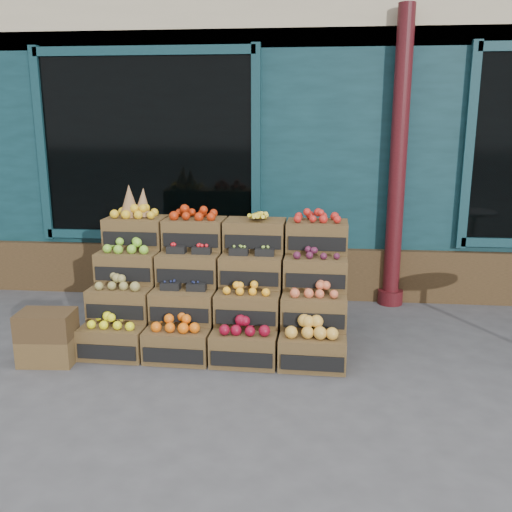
# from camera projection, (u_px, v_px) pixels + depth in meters

# --- Properties ---
(ground) EXTENTS (60.00, 60.00, 0.00)m
(ground) POSITION_uv_depth(u_px,v_px,m) (271.00, 378.00, 4.66)
(ground) COLOR #434345
(ground) RESTS_ON ground
(shop_facade) EXTENTS (12.00, 6.24, 4.80)m
(shop_facade) POSITION_uv_depth(u_px,v_px,m) (297.00, 96.00, 9.03)
(shop_facade) COLOR #0F2F35
(shop_facade) RESTS_ON ground
(crate_display) EXTENTS (2.35, 1.18, 1.45)m
(crate_display) POSITION_uv_depth(u_px,v_px,m) (220.00, 295.00, 5.34)
(crate_display) COLOR #513C20
(crate_display) RESTS_ON ground
(spare_crates) EXTENTS (0.48, 0.35, 0.46)m
(spare_crates) POSITION_uv_depth(u_px,v_px,m) (47.00, 337.00, 4.90)
(spare_crates) COLOR #513C20
(spare_crates) RESTS_ON ground
(shopkeeper) EXTENTS (0.83, 0.59, 2.12)m
(shopkeeper) POSITION_uv_depth(u_px,v_px,m) (147.00, 199.00, 7.24)
(shopkeeper) COLOR #154C1A
(shopkeeper) RESTS_ON ground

